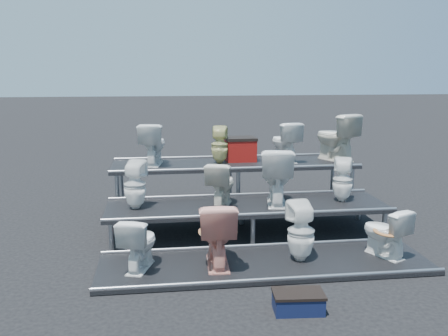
{
  "coord_description": "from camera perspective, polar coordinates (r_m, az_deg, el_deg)",
  "views": [
    {
      "loc": [
        -1.32,
        -7.16,
        2.47
      ],
      "look_at": [
        -0.34,
        0.1,
        1.01
      ],
      "focal_mm": 40.0,
      "sensor_mm": 36.0,
      "label": 1
    }
  ],
  "objects": [
    {
      "name": "toilet_4",
      "position": [
        7.36,
        -10.14,
        -1.91
      ],
      "size": [
        0.4,
        0.41,
        0.71
      ],
      "primitive_type": "imported",
      "rotation": [
        0.0,
        0.0,
        2.84
      ],
      "color": "white",
      "rests_on": "tier_mid"
    },
    {
      "name": "toilet_2",
      "position": [
        6.45,
        8.78,
        -7.16
      ],
      "size": [
        0.37,
        0.37,
        0.77
      ],
      "primitive_type": "imported",
      "rotation": [
        0.0,
        0.0,
        3.21
      ],
      "color": "white",
      "rests_on": "tier_front"
    },
    {
      "name": "toilet_11",
      "position": [
        9.11,
        12.62,
        3.49
      ],
      "size": [
        0.76,
        0.94,
        0.84
      ],
      "primitive_type": "imported",
      "rotation": [
        0.0,
        0.0,
        3.56
      ],
      "color": "silver",
      "rests_on": "tier_back"
    },
    {
      "name": "toilet_9",
      "position": [
        8.62,
        -0.51,
        2.67
      ],
      "size": [
        0.34,
        0.35,
        0.64
      ],
      "primitive_type": "imported",
      "rotation": [
        0.0,
        0.0,
        2.95
      ],
      "color": "#CBC77F",
      "rests_on": "tier_back"
    },
    {
      "name": "toilet_6",
      "position": [
        7.54,
        6.02,
        -0.88
      ],
      "size": [
        0.63,
        0.92,
        0.86
      ],
      "primitive_type": "imported",
      "rotation": [
        0.0,
        0.0,
        2.95
      ],
      "color": "white",
      "rests_on": "tier_mid"
    },
    {
      "name": "toilet_7",
      "position": [
        7.87,
        13.4,
        -1.32
      ],
      "size": [
        0.39,
        0.39,
        0.67
      ],
      "primitive_type": "imported",
      "rotation": [
        0.0,
        0.0,
        2.79
      ],
      "color": "white",
      "rests_on": "tier_mid"
    },
    {
      "name": "toilet_10",
      "position": [
        8.84,
        6.95,
        3.0
      ],
      "size": [
        0.52,
        0.76,
        0.7
      ],
      "primitive_type": "imported",
      "rotation": [
        0.0,
        0.0,
        3.34
      ],
      "color": "white",
      "rests_on": "tier_back"
    },
    {
      "name": "ground",
      "position": [
        7.69,
        2.61,
        -7.48
      ],
      "size": [
        80.0,
        80.0,
        0.0
      ],
      "primitive_type": "plane",
      "color": "black",
      "rests_on": "ground"
    },
    {
      "name": "red_crate",
      "position": [
        8.87,
        1.9,
        2.03
      ],
      "size": [
        0.52,
        0.42,
        0.37
      ],
      "primitive_type": "cube",
      "rotation": [
        0.0,
        0.0,
        0.01
      ],
      "color": "maroon",
      "rests_on": "tier_back"
    },
    {
      "name": "toilet_3",
      "position": [
        6.87,
        17.92,
        -6.96
      ],
      "size": [
        0.6,
        0.73,
        0.65
      ],
      "primitive_type": "imported",
      "rotation": [
        0.0,
        0.0,
        3.58
      ],
      "color": "white",
      "rests_on": "tier_front"
    },
    {
      "name": "toilet_8",
      "position": [
        8.55,
        -8.11,
        2.74
      ],
      "size": [
        0.52,
        0.76,
        0.72
      ],
      "primitive_type": "imported",
      "rotation": [
        0.0,
        0.0,
        2.96
      ],
      "color": "white",
      "rests_on": "tier_back"
    },
    {
      "name": "tier_mid",
      "position": [
        7.62,
        2.62,
        -5.84
      ],
      "size": [
        4.2,
        1.2,
        0.46
      ],
      "primitive_type": "cube",
      "color": "black",
      "rests_on": "ground"
    },
    {
      "name": "tier_back",
      "position": [
        8.8,
        1.13,
        -2.14
      ],
      "size": [
        4.2,
        1.2,
        0.86
      ],
      "primitive_type": "cube",
      "color": "black",
      "rests_on": "ground"
    },
    {
      "name": "toilet_5",
      "position": [
        7.41,
        -0.33,
        -1.81
      ],
      "size": [
        0.57,
        0.74,
        0.67
      ],
      "primitive_type": "imported",
      "rotation": [
        0.0,
        0.0,
        2.79
      ],
      "color": "silver",
      "rests_on": "tier_mid"
    },
    {
      "name": "toilet_1",
      "position": [
        6.23,
        -0.81,
        -7.43
      ],
      "size": [
        0.5,
        0.83,
        0.82
      ],
      "primitive_type": "imported",
      "rotation": [
        0.0,
        0.0,
        3.09
      ],
      "color": "#EE9A88",
      "rests_on": "tier_front"
    },
    {
      "name": "tier_front",
      "position": [
        6.48,
        4.69,
        -10.87
      ],
      "size": [
        4.2,
        1.2,
        0.06
      ],
      "primitive_type": "cube",
      "color": "black",
      "rests_on": "ground"
    },
    {
      "name": "step_stool",
      "position": [
        5.39,
        8.48,
        -15.02
      ],
      "size": [
        0.53,
        0.34,
        0.18
      ],
      "primitive_type": "cube",
      "rotation": [
        0.0,
        0.0,
        -0.08
      ],
      "color": "#0E1534",
      "rests_on": "ground"
    },
    {
      "name": "toilet_0",
      "position": [
        6.22,
        -9.7,
        -8.42
      ],
      "size": [
        0.55,
        0.73,
        0.66
      ],
      "primitive_type": "imported",
      "rotation": [
        0.0,
        0.0,
        2.83
      ],
      "color": "white",
      "rests_on": "tier_front"
    }
  ]
}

